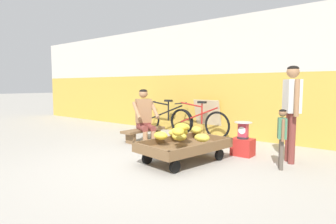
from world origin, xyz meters
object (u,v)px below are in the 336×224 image
at_px(low_bench, 144,132).
at_px(plastic_crate, 243,147).
at_px(weighing_scale, 243,130).
at_px(sign_board, 208,118).
at_px(bicycle_near_left, 165,119).
at_px(vendor_seated, 145,116).
at_px(customer_adult, 292,103).
at_px(banana_cart, 184,147).
at_px(bicycle_far_left, 198,122).
at_px(customer_child, 282,132).

distance_m(low_bench, plastic_crate, 2.26).
xyz_separation_m(plastic_crate, weighing_scale, (0.00, -0.00, 0.30)).
distance_m(plastic_crate, sign_board, 2.08).
bearing_deg(sign_board, bicycle_near_left, -162.05).
xyz_separation_m(vendor_seated, customer_adult, (2.95, 0.24, 0.38)).
bearing_deg(weighing_scale, plastic_crate, 90.00).
bearing_deg(banana_cart, plastic_crate, 60.77).
relative_size(weighing_scale, bicycle_far_left, 0.18).
bearing_deg(bicycle_far_left, weighing_scale, -32.96).
xyz_separation_m(bicycle_far_left, customer_adult, (2.36, -0.98, 0.60)).
bearing_deg(bicycle_far_left, low_bench, -119.27).
height_order(plastic_crate, customer_child, customer_child).
height_order(plastic_crate, sign_board, sign_board).
xyz_separation_m(banana_cart, bicycle_far_left, (-1.04, 2.02, 0.11)).
distance_m(banana_cart, low_bench, 1.90).
distance_m(low_bench, customer_adult, 3.12).
xyz_separation_m(sign_board, customer_adult, (2.30, -1.33, 0.52)).
bearing_deg(plastic_crate, banana_cart, -119.23).
distance_m(banana_cart, customer_child, 1.48).
relative_size(low_bench, bicycle_near_left, 0.67).
bearing_deg(bicycle_near_left, vendor_seated, -70.52).
height_order(banana_cart, customer_child, customer_child).
relative_size(low_bench, bicycle_far_left, 0.67).
relative_size(low_bench, sign_board, 1.26).
relative_size(vendor_seated, customer_adult, 0.75).
bearing_deg(low_bench, plastic_crate, 3.68).
bearing_deg(low_bench, sign_board, 64.57).
xyz_separation_m(vendor_seated, plastic_crate, (2.18, 0.19, -0.42)).
xyz_separation_m(banana_cart, sign_board, (-0.97, 2.37, 0.20)).
distance_m(banana_cart, vendor_seated, 1.84).
distance_m(plastic_crate, customer_adult, 1.11).
xyz_separation_m(vendor_seated, bicycle_near_left, (-0.43, 1.22, -0.21)).
distance_m(low_bench, bicycle_near_left, 1.24).
relative_size(weighing_scale, sign_board, 0.34).
height_order(bicycle_far_left, customer_child, customer_child).
xyz_separation_m(low_bench, customer_child, (3.03, -0.27, 0.35)).
bearing_deg(customer_child, bicycle_far_left, 148.57).
bearing_deg(vendor_seated, bicycle_near_left, 109.48).
bearing_deg(weighing_scale, customer_child, -28.14).
bearing_deg(bicycle_near_left, weighing_scale, -21.59).
bearing_deg(customer_child, low_bench, 174.86).
height_order(low_bench, bicycle_far_left, bicycle_far_left).
distance_m(banana_cart, plastic_crate, 1.14).
bearing_deg(weighing_scale, customer_adult, 3.98).
bearing_deg(vendor_seated, sign_board, 67.53).
bearing_deg(plastic_crate, low_bench, -176.32).
height_order(customer_adult, customer_child, customer_adult).
bearing_deg(vendor_seated, customer_child, -4.45).
bearing_deg(bicycle_near_left, bicycle_far_left, 0.08).
bearing_deg(customer_adult, bicycle_near_left, 163.85).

